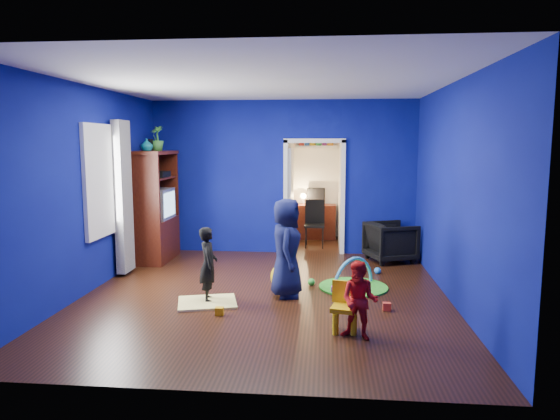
# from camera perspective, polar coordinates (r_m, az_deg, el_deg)

# --- Properties ---
(floor) EXTENTS (5.00, 5.50, 0.01)m
(floor) POSITION_cam_1_polar(r_m,az_deg,el_deg) (7.04, -1.70, -9.67)
(floor) COLOR black
(floor) RESTS_ON ground
(ceiling) EXTENTS (5.00, 5.50, 0.01)m
(ceiling) POSITION_cam_1_polar(r_m,az_deg,el_deg) (6.77, -1.80, 14.46)
(ceiling) COLOR white
(ceiling) RESTS_ON wall_back
(wall_back) EXTENTS (5.00, 0.02, 2.90)m
(wall_back) POSITION_cam_1_polar(r_m,az_deg,el_deg) (9.48, 0.30, 3.74)
(wall_back) COLOR navy
(wall_back) RESTS_ON floor
(wall_front) EXTENTS (5.00, 0.02, 2.90)m
(wall_front) POSITION_cam_1_polar(r_m,az_deg,el_deg) (4.06, -6.54, -1.57)
(wall_front) COLOR navy
(wall_front) RESTS_ON floor
(wall_left) EXTENTS (0.02, 5.50, 2.90)m
(wall_left) POSITION_cam_1_polar(r_m,az_deg,el_deg) (7.48, -21.12, 2.18)
(wall_left) COLOR navy
(wall_left) RESTS_ON floor
(wall_right) EXTENTS (0.02, 5.50, 2.90)m
(wall_right) POSITION_cam_1_polar(r_m,az_deg,el_deg) (6.91, 19.31, 1.85)
(wall_right) COLOR navy
(wall_right) RESTS_ON floor
(alcove) EXTENTS (1.00, 1.75, 2.50)m
(alcove) POSITION_cam_1_polar(r_m,az_deg,el_deg) (10.33, 4.05, 2.94)
(alcove) COLOR silver
(alcove) RESTS_ON floor
(armchair) EXTENTS (0.99, 0.98, 0.71)m
(armchair) POSITION_cam_1_polar(r_m,az_deg,el_deg) (9.11, 12.54, -3.56)
(armchair) COLOR black
(armchair) RESTS_ON floor
(child_black) EXTENTS (0.33, 0.42, 1.00)m
(child_black) POSITION_cam_1_polar(r_m,az_deg,el_deg) (6.71, -8.19, -6.18)
(child_black) COLOR black
(child_black) RESTS_ON floor
(child_navy) EXTENTS (0.46, 0.68, 1.36)m
(child_navy) POSITION_cam_1_polar(r_m,az_deg,el_deg) (6.82, 0.75, -4.35)
(child_navy) COLOR #0F1539
(child_navy) RESTS_ON floor
(toddler_red) EXTENTS (0.49, 0.44, 0.85)m
(toddler_red) POSITION_cam_1_polar(r_m,az_deg,el_deg) (5.48, 9.09, -10.19)
(toddler_red) COLOR red
(toddler_red) RESTS_ON floor
(vase) EXTENTS (0.23, 0.23, 0.21)m
(vase) POSITION_cam_1_polar(r_m,az_deg,el_deg) (8.83, -15.00, 7.21)
(vase) COLOR #0D5C6D
(vase) RESTS_ON tv_armoire
(potted_plant) EXTENTS (0.33, 0.33, 0.44)m
(potted_plant) POSITION_cam_1_polar(r_m,az_deg,el_deg) (9.32, -13.91, 7.96)
(potted_plant) COLOR green
(potted_plant) RESTS_ON tv_armoire
(tv_armoire) EXTENTS (0.58, 1.14, 1.96)m
(tv_armoire) POSITION_cam_1_polar(r_m,az_deg,el_deg) (9.18, -14.12, 0.43)
(tv_armoire) COLOR #3E140A
(tv_armoire) RESTS_ON floor
(crt_tv) EXTENTS (0.46, 0.70, 0.54)m
(crt_tv) POSITION_cam_1_polar(r_m,az_deg,el_deg) (9.16, -13.89, 0.68)
(crt_tv) COLOR silver
(crt_tv) RESTS_ON tv_armoire
(yellow_blanket) EXTENTS (0.88, 0.77, 0.03)m
(yellow_blanket) POSITION_cam_1_polar(r_m,az_deg,el_deg) (6.75, -8.32, -10.40)
(yellow_blanket) COLOR #F2E07A
(yellow_blanket) RESTS_ON floor
(hopper_ball) EXTENTS (0.40, 0.40, 0.40)m
(hopper_ball) POSITION_cam_1_polar(r_m,az_deg,el_deg) (7.18, 0.50, -7.65)
(hopper_ball) COLOR yellow
(hopper_ball) RESTS_ON floor
(kid_chair) EXTENTS (0.34, 0.34, 0.50)m
(kid_chair) POSITION_cam_1_polar(r_m,az_deg,el_deg) (5.72, 7.39, -11.25)
(kid_chair) COLOR yellow
(kid_chair) RESTS_ON floor
(play_mat) EXTENTS (1.00, 1.00, 0.03)m
(play_mat) POSITION_cam_1_polar(r_m,az_deg,el_deg) (7.44, 8.38, -8.70)
(play_mat) COLOR green
(play_mat) RESTS_ON floor
(toy_arch) EXTENTS (0.63, 0.69, 0.89)m
(toy_arch) POSITION_cam_1_polar(r_m,az_deg,el_deg) (7.43, 8.38, -8.65)
(toy_arch) COLOR #3F8CD8
(toy_arch) RESTS_ON floor
(window_left) EXTENTS (0.03, 0.95, 1.55)m
(window_left) POSITION_cam_1_polar(r_m,az_deg,el_deg) (7.78, -19.92, 3.17)
(window_left) COLOR white
(window_left) RESTS_ON wall_left
(curtain) EXTENTS (0.14, 0.42, 2.40)m
(curtain) POSITION_cam_1_polar(r_m,az_deg,el_deg) (8.26, -17.48, 1.42)
(curtain) COLOR slate
(curtain) RESTS_ON floor
(doorway) EXTENTS (1.16, 0.10, 2.10)m
(doorway) POSITION_cam_1_polar(r_m,az_deg,el_deg) (9.48, 3.92, 1.30)
(doorway) COLOR white
(doorway) RESTS_ON floor
(study_desk) EXTENTS (0.88, 0.44, 0.75)m
(study_desk) POSITION_cam_1_polar(r_m,az_deg,el_deg) (11.07, 4.09, -1.31)
(study_desk) COLOR #3D140A
(study_desk) RESTS_ON floor
(desk_monitor) EXTENTS (0.40, 0.05, 0.32)m
(desk_monitor) POSITION_cam_1_polar(r_m,az_deg,el_deg) (11.11, 4.13, 1.71)
(desk_monitor) COLOR black
(desk_monitor) RESTS_ON study_desk
(desk_lamp) EXTENTS (0.14, 0.14, 0.14)m
(desk_lamp) POSITION_cam_1_polar(r_m,az_deg,el_deg) (11.06, 2.67, 1.60)
(desk_lamp) COLOR #FFD88C
(desk_lamp) RESTS_ON study_desk
(folding_chair) EXTENTS (0.40, 0.40, 0.92)m
(folding_chair) POSITION_cam_1_polar(r_m,az_deg,el_deg) (10.11, 3.97, -1.68)
(folding_chair) COLOR black
(folding_chair) RESTS_ON floor
(book_shelf) EXTENTS (0.88, 0.24, 0.04)m
(book_shelf) POSITION_cam_1_polar(r_m,az_deg,el_deg) (11.04, 4.18, 7.24)
(book_shelf) COLOR white
(book_shelf) RESTS_ON study_desk
(toy_0) EXTENTS (0.10, 0.08, 0.10)m
(toy_0) POSITION_cam_1_polar(r_m,az_deg,el_deg) (6.55, 12.11, -10.74)
(toy_0) COLOR red
(toy_0) RESTS_ON floor
(toy_1) EXTENTS (0.11, 0.11, 0.11)m
(toy_1) POSITION_cam_1_polar(r_m,az_deg,el_deg) (8.26, 11.09, -6.80)
(toy_1) COLOR blue
(toy_1) RESTS_ON floor
(toy_2) EXTENTS (0.10, 0.08, 0.10)m
(toy_2) POSITION_cam_1_polar(r_m,az_deg,el_deg) (6.28, -6.94, -11.41)
(toy_2) COLOR #FCB10D
(toy_2) RESTS_ON floor
(toy_3) EXTENTS (0.11, 0.11, 0.11)m
(toy_3) POSITION_cam_1_polar(r_m,az_deg,el_deg) (7.49, 3.62, -8.18)
(toy_3) COLOR green
(toy_3) RESTS_ON floor
(toy_4) EXTENTS (0.10, 0.08, 0.10)m
(toy_4) POSITION_cam_1_polar(r_m,az_deg,el_deg) (7.14, 6.25, -9.05)
(toy_4) COLOR #D550CC
(toy_4) RESTS_ON floor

